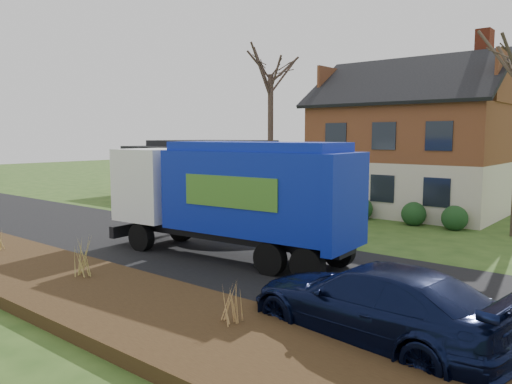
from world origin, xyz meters
The scene contains 11 objects.
ground centered at (0.00, 0.00, 0.00)m, with size 120.00×120.00×0.00m, color #2A4818.
road centered at (0.00, 0.00, 0.01)m, with size 80.00×7.00×0.02m, color black.
mulch_verge centered at (0.00, -5.30, 0.15)m, with size 80.00×3.50×0.30m, color black.
main_house centered at (1.49, 13.91, 4.03)m, with size 12.95×8.95×9.26m.
ranch_house centered at (-12.00, 13.00, 1.81)m, with size 9.80×8.20×3.70m.
garbage_truck centered at (1.59, -0.01, 2.20)m, with size 9.07×3.08×3.82m.
silver_sedan centered at (-0.08, 3.50, 0.85)m, with size 1.79×5.14×1.69m, color #989B9F.
navy_wagon centered at (8.20, -3.27, 0.78)m, with size 2.18×5.36×1.55m, color black.
tree_front_west centered at (-4.17, 9.45, 8.30)m, with size 3.39×3.39×10.08m.
grass_clump_mid centered at (0.63, -4.82, 0.81)m, with size 0.36×0.30×1.02m.
grass_clump_east centered at (5.89, -4.86, 0.72)m, with size 0.34×0.28×0.84m.
Camera 1 is at (12.37, -11.94, 4.01)m, focal length 35.00 mm.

